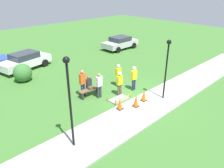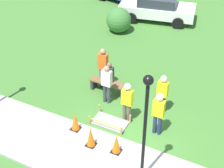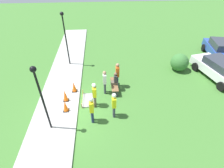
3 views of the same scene
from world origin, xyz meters
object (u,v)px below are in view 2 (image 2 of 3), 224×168
at_px(park_bench, 109,85).
at_px(traffic_cone_near_patch, 75,121).
at_px(bystander_in_gray_shirt, 107,82).
at_px(parked_car_white, 157,8).
at_px(worker_assistant, 159,110).
at_px(traffic_cone_far_patch, 91,137).
at_px(bystander_in_orange_shirt, 103,66).
at_px(person_seated_on_bench, 109,74).
at_px(worker_trainee, 127,99).
at_px(traffic_cone_sidewalk_edge, 116,144).
at_px(lamppost_near, 146,116).
at_px(worker_supervisor, 163,91).

bearing_deg(park_bench, traffic_cone_near_patch, -88.63).
xyz_separation_m(bystander_in_gray_shirt, parked_car_white, (-1.15, 8.52, -0.21)).
height_order(worker_assistant, parked_car_white, worker_assistant).
distance_m(traffic_cone_far_patch, bystander_in_orange_shirt, 3.70).
relative_size(person_seated_on_bench, parked_car_white, 0.19).
distance_m(person_seated_on_bench, worker_trainee, 2.00).
distance_m(traffic_cone_far_patch, parked_car_white, 11.18).
xyz_separation_m(person_seated_on_bench, worker_assistant, (2.73, -1.50, 0.19)).
distance_m(traffic_cone_near_patch, traffic_cone_sidewalk_edge, 1.85).
distance_m(worker_trainee, bystander_in_gray_shirt, 1.36).
xyz_separation_m(traffic_cone_far_patch, worker_trainee, (0.48, 1.85, 0.50)).
height_order(traffic_cone_sidewalk_edge, worker_trainee, worker_trainee).
relative_size(traffic_cone_near_patch, lamppost_near, 0.19).
bearing_deg(traffic_cone_near_patch, park_bench, 91.37).
distance_m(park_bench, person_seated_on_bench, 0.51).
relative_size(traffic_cone_near_patch, parked_car_white, 0.16).
distance_m(park_bench, lamppost_near, 5.28).
xyz_separation_m(lamppost_near, parked_car_white, (-3.96, 11.54, -1.83)).
bearing_deg(bystander_in_orange_shirt, worker_supervisor, -9.65).
height_order(person_seated_on_bench, bystander_in_orange_shirt, bystander_in_orange_shirt).
xyz_separation_m(traffic_cone_far_patch, worker_supervisor, (1.45, 2.92, 0.49)).
height_order(traffic_cone_far_patch, bystander_in_orange_shirt, bystander_in_orange_shirt).
relative_size(traffic_cone_near_patch, traffic_cone_far_patch, 0.92).
bearing_deg(bystander_in_orange_shirt, traffic_cone_near_patch, -81.26).
bearing_deg(worker_supervisor, park_bench, 174.46).
bearing_deg(worker_trainee, traffic_cone_near_patch, -134.95).
relative_size(worker_trainee, bystander_in_gray_shirt, 0.98).
bearing_deg(park_bench, traffic_cone_sidewalk_edge, -58.14).
bearing_deg(worker_trainee, parked_car_white, 104.33).
bearing_deg(worker_assistant, worker_supervisor, 103.87).
bearing_deg(parked_car_white, worker_trainee, -87.62).
bearing_deg(park_bench, bystander_in_gray_shirt, -68.30).
bearing_deg(traffic_cone_near_patch, traffic_cone_sidewalk_edge, -10.26).
relative_size(traffic_cone_near_patch, worker_assistant, 0.41).
distance_m(worker_assistant, parked_car_white, 10.00).
relative_size(worker_assistant, parked_car_white, 0.38).
bearing_deg(person_seated_on_bench, traffic_cone_near_patch, -88.50).
relative_size(traffic_cone_sidewalk_edge, lamppost_near, 0.19).
relative_size(traffic_cone_sidewalk_edge, bystander_in_gray_shirt, 0.42).
distance_m(traffic_cone_near_patch, person_seated_on_bench, 2.78).
distance_m(park_bench, worker_assistant, 3.16).
height_order(traffic_cone_far_patch, park_bench, traffic_cone_far_patch).
distance_m(worker_supervisor, worker_assistant, 1.26).
height_order(traffic_cone_far_patch, worker_supervisor, worker_supervisor).
bearing_deg(bystander_in_gray_shirt, parked_car_white, 97.68).
xyz_separation_m(traffic_cone_sidewalk_edge, park_bench, (-1.88, 3.03, -0.10)).
height_order(traffic_cone_sidewalk_edge, bystander_in_gray_shirt, bystander_in_gray_shirt).
distance_m(worker_supervisor, worker_trainee, 1.44).
height_order(worker_supervisor, bystander_in_orange_shirt, bystander_in_orange_shirt).
height_order(traffic_cone_sidewalk_edge, person_seated_on_bench, person_seated_on_bench).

